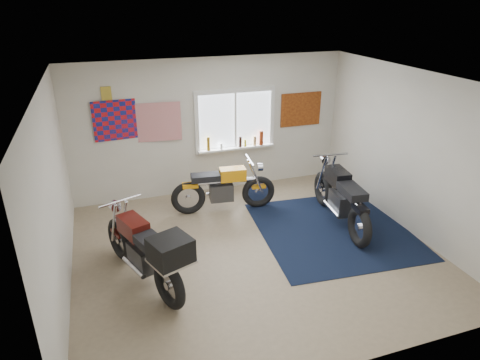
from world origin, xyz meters
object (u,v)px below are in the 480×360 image
object	(u,v)px
black_chrome_bike	(341,198)
maroon_tourer	(147,251)
yellow_triumph	(223,189)
navy_rug	(333,230)

from	to	relation	value
black_chrome_bike	maroon_tourer	world-z (taller)	black_chrome_bike
yellow_triumph	black_chrome_bike	distance (m)	2.13
black_chrome_bike	maroon_tourer	distance (m)	3.51
yellow_triumph	maroon_tourer	xyz separation A→B (m)	(-1.64, -1.87, 0.12)
navy_rug	yellow_triumph	world-z (taller)	yellow_triumph
navy_rug	black_chrome_bike	size ratio (longest dim) A/B	1.19
navy_rug	maroon_tourer	distance (m)	3.31
yellow_triumph	maroon_tourer	world-z (taller)	maroon_tourer
black_chrome_bike	maroon_tourer	size ratio (longest dim) A/B	1.06
navy_rug	black_chrome_bike	xyz separation A→B (m)	(0.21, 0.19, 0.49)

